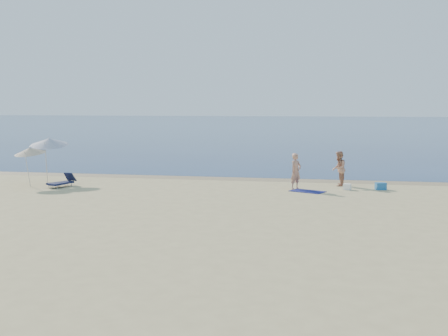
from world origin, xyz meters
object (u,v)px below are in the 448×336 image
at_px(person_left, 296,171).
at_px(umbrella_near, 49,142).
at_px(person_right, 339,169).
at_px(blue_cooler, 381,186).

xyz_separation_m(person_left, umbrella_near, (-13.22, -0.02, 1.32)).
bearing_deg(person_right, person_left, -43.75).
height_order(blue_cooler, umbrella_near, umbrella_near).
bearing_deg(blue_cooler, person_left, 174.33).
distance_m(person_right, umbrella_near, 15.49).
relative_size(blue_cooler, umbrella_near, 0.19).
relative_size(person_left, blue_cooler, 3.60).
bearing_deg(blue_cooler, umbrella_near, 167.26).
xyz_separation_m(person_right, blue_cooler, (2.05, -0.96, -0.73)).
xyz_separation_m(person_left, person_right, (2.12, 1.65, 0.00)).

